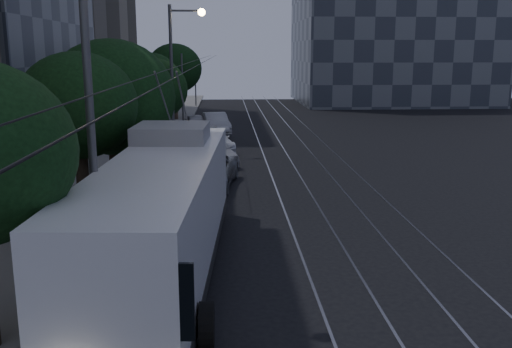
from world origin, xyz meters
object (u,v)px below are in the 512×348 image
object	(u,v)px
car_white_b	(213,140)
streetlamp_far	(178,64)
car_white_a	(213,150)
car_white_d	(196,123)
car_white_c	(216,123)
pickup_silver	(207,172)
trolleybus	(164,214)
streetlamp_near	(105,74)

from	to	relation	value
car_white_b	streetlamp_far	distance (m)	5.16
car_white_a	car_white_d	world-z (taller)	car_white_a
car_white_b	streetlamp_far	size ratio (longest dim) A/B	0.53
car_white_a	car_white_c	xyz separation A→B (m)	(-0.07, 11.95, 0.00)
pickup_silver	car_white_d	distance (m)	18.32
car_white_a	streetlamp_far	bearing A→B (deg)	103.57
trolleybus	car_white_a	world-z (taller)	trolleybus
streetlamp_far	car_white_b	bearing A→B (deg)	19.37
car_white_b	car_white_c	distance (m)	7.79
pickup_silver	car_white_d	bearing A→B (deg)	102.45
streetlamp_near	trolleybus	bearing A→B (deg)	57.84
pickup_silver	car_white_b	world-z (taller)	pickup_silver
car_white_b	car_white_d	xyz separation A→B (m)	(-1.47, 8.51, 0.01)
trolleybus	streetlamp_near	size ratio (longest dim) A/B	1.40
car_white_a	car_white_c	size ratio (longest dim) A/B	0.96
car_white_b	car_white_d	distance (m)	8.64
trolleybus	car_white_a	size ratio (longest dim) A/B	2.86
trolleybus	car_white_d	size ratio (longest dim) A/B	3.20
car_white_d	car_white_a	bearing A→B (deg)	-94.98
car_white_a	car_white_b	distance (m)	4.16
trolleybus	car_white_b	world-z (taller)	trolleybus
trolleybus	pickup_silver	bearing A→B (deg)	89.01
pickup_silver	car_white_a	xyz separation A→B (m)	(0.20, 5.60, 0.06)
car_white_c	car_white_a	bearing A→B (deg)	-99.94
car_white_d	streetlamp_far	size ratio (longest dim) A/B	0.46
pickup_silver	car_white_b	xyz separation A→B (m)	(0.08, 9.76, -0.04)
car_white_a	trolleybus	bearing A→B (deg)	-111.43
car_white_d	car_white_c	bearing A→B (deg)	-37.17
pickup_silver	car_white_a	distance (m)	5.60
streetlamp_far	car_white_c	bearing A→B (deg)	76.51
pickup_silver	car_white_d	world-z (taller)	pickup_silver
car_white_a	streetlamp_near	bearing A→B (deg)	-114.43
car_white_a	streetlamp_near	xyz separation A→B (m)	(-2.10, -17.78, 4.88)
car_white_c	streetlamp_near	size ratio (longest dim) A/B	0.51
streetlamp_near	car_white_a	bearing A→B (deg)	83.28
pickup_silver	streetlamp_near	xyz separation A→B (m)	(-1.89, -12.18, 4.93)
car_white_d	streetlamp_near	xyz separation A→B (m)	(-0.50, -30.44, 4.96)
car_white_c	car_white_d	world-z (taller)	car_white_c
pickup_silver	car_white_d	size ratio (longest dim) A/B	1.28
car_white_c	streetlamp_near	world-z (taller)	streetlamp_near
trolleybus	car_white_a	bearing A→B (deg)	89.88
car_white_b	streetlamp_near	xyz separation A→B (m)	(-1.97, -21.93, 4.97)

